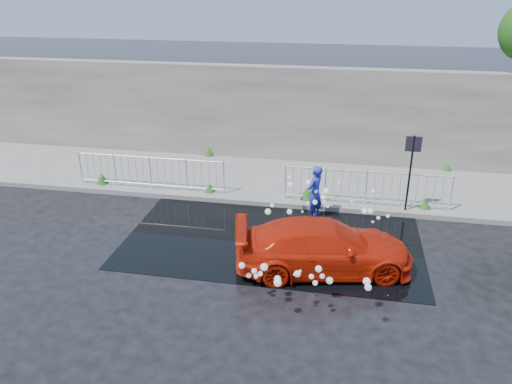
# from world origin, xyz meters

# --- Properties ---
(ground) EXTENTS (90.00, 90.00, 0.00)m
(ground) POSITION_xyz_m (0.00, 0.00, 0.00)
(ground) COLOR black
(ground) RESTS_ON ground
(pavement) EXTENTS (30.00, 4.00, 0.15)m
(pavement) POSITION_xyz_m (0.00, 5.00, 0.07)
(pavement) COLOR #5F5F5A
(pavement) RESTS_ON ground
(curb) EXTENTS (30.00, 0.25, 0.16)m
(curb) POSITION_xyz_m (0.00, 3.00, 0.08)
(curb) COLOR #5F5F5A
(curb) RESTS_ON ground
(retaining_wall) EXTENTS (30.00, 0.60, 3.50)m
(retaining_wall) POSITION_xyz_m (0.00, 7.20, 1.90)
(retaining_wall) COLOR #534E46
(retaining_wall) RESTS_ON pavement
(puddle) EXTENTS (8.00, 5.00, 0.01)m
(puddle) POSITION_xyz_m (0.50, 1.00, 0.01)
(puddle) COLOR black
(puddle) RESTS_ON ground
(sign_post) EXTENTS (0.45, 0.06, 2.50)m
(sign_post) POSITION_xyz_m (4.20, 3.10, 1.72)
(sign_post) COLOR black
(sign_post) RESTS_ON ground
(railing_left) EXTENTS (5.05, 0.05, 1.10)m
(railing_left) POSITION_xyz_m (-4.00, 3.35, 0.74)
(railing_left) COLOR silver
(railing_left) RESTS_ON pavement
(railing_right) EXTENTS (5.05, 0.05, 1.10)m
(railing_right) POSITION_xyz_m (3.00, 3.35, 0.74)
(railing_right) COLOR silver
(railing_right) RESTS_ON pavement
(weeds) EXTENTS (12.17, 3.93, 0.40)m
(weeds) POSITION_xyz_m (-0.51, 4.38, 0.32)
(weeds) COLOR #214D14
(weeds) RESTS_ON pavement
(water_spray) EXTENTS (3.51, 5.69, 0.94)m
(water_spray) POSITION_xyz_m (1.61, 0.12, 0.76)
(water_spray) COLOR white
(water_spray) RESTS_ON ground
(red_car) EXTENTS (4.57, 2.61, 1.25)m
(red_car) POSITION_xyz_m (1.95, -0.44, 0.62)
(red_car) COLOR #BB1B07
(red_car) RESTS_ON ground
(person) EXTENTS (0.63, 0.72, 1.66)m
(person) POSITION_xyz_m (1.50, 2.35, 0.83)
(person) COLOR #212CA7
(person) RESTS_ON ground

